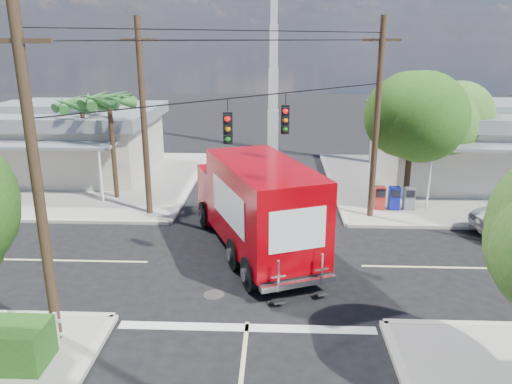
{
  "coord_description": "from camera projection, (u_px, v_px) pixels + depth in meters",
  "views": [
    {
      "loc": [
        0.81,
        -16.97,
        8.05
      ],
      "look_at": [
        0.0,
        2.0,
        2.2
      ],
      "focal_mm": 35.0,
      "sensor_mm": 36.0,
      "label": 1
    }
  ],
  "objects": [
    {
      "name": "ground",
      "position": [
        254.0,
        264.0,
        18.6
      ],
      "size": [
        120.0,
        120.0,
        0.0
      ],
      "primitive_type": "plane",
      "color": "black",
      "rests_on": "ground"
    },
    {
      "name": "sidewalk_ne",
      "position": [
        452.0,
        184.0,
        28.53
      ],
      "size": [
        14.12,
        14.12,
        0.14
      ],
      "color": "gray",
      "rests_on": "ground"
    },
    {
      "name": "sidewalk_nw",
      "position": [
        78.0,
        180.0,
        29.41
      ],
      "size": [
        14.12,
        14.12,
        0.14
      ],
      "color": "gray",
      "rests_on": "ground"
    },
    {
      "name": "road_markings",
      "position": [
        252.0,
        282.0,
        17.2
      ],
      "size": [
        32.0,
        32.0,
        0.01
      ],
      "color": "beige",
      "rests_on": "ground"
    },
    {
      "name": "building_ne",
      "position": [
        479.0,
        142.0,
        28.84
      ],
      "size": [
        11.8,
        10.2,
        4.5
      ],
      "color": "beige",
      "rests_on": "sidewalk_ne"
    },
    {
      "name": "building_nw",
      "position": [
        67.0,
        139.0,
        30.34
      ],
      "size": [
        10.8,
        10.2,
        4.3
      ],
      "color": "beige",
      "rests_on": "sidewalk_nw"
    },
    {
      "name": "radio_tower",
      "position": [
        273.0,
        73.0,
        36.02
      ],
      "size": [
        0.8,
        0.8,
        17.0
      ],
      "color": "silver",
      "rests_on": "ground"
    },
    {
      "name": "tree_ne_front",
      "position": [
        414.0,
        112.0,
        23.36
      ],
      "size": [
        4.21,
        4.14,
        6.66
      ],
      "color": "#422D1C",
      "rests_on": "sidewalk_ne"
    },
    {
      "name": "tree_ne_back",
      "position": [
        453.0,
        117.0,
        25.53
      ],
      "size": [
        3.77,
        3.66,
        5.82
      ],
      "color": "#422D1C",
      "rests_on": "sidewalk_ne"
    },
    {
      "name": "palm_nw_front",
      "position": [
        109.0,
        102.0,
        24.59
      ],
      "size": [
        3.01,
        3.08,
        5.59
      ],
      "color": "#422D1C",
      "rests_on": "sidewalk_nw"
    },
    {
      "name": "palm_nw_back",
      "position": [
        81.0,
        106.0,
        26.21
      ],
      "size": [
        3.01,
        3.08,
        5.19
      ],
      "color": "#422D1C",
      "rests_on": "sidewalk_nw"
    },
    {
      "name": "utility_poles",
      "position": [
        214.0,
        132.0,
        18.82
      ],
      "size": [
        12.0,
        10.68,
        9.0
      ],
      "color": "#473321",
      "rests_on": "ground"
    },
    {
      "name": "vending_boxes",
      "position": [
        394.0,
        198.0,
        24.06
      ],
      "size": [
        1.9,
        0.5,
        1.1
      ],
      "color": "red",
      "rests_on": "sidewalk_ne"
    },
    {
      "name": "delivery_truck",
      "position": [
        256.0,
        206.0,
        19.16
      ],
      "size": [
        5.56,
        8.97,
        3.75
      ],
      "color": "black",
      "rests_on": "ground"
    }
  ]
}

